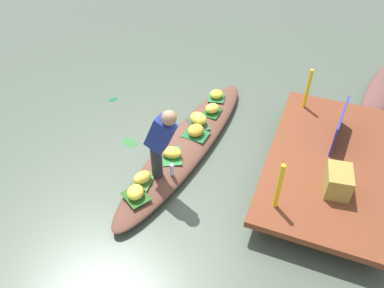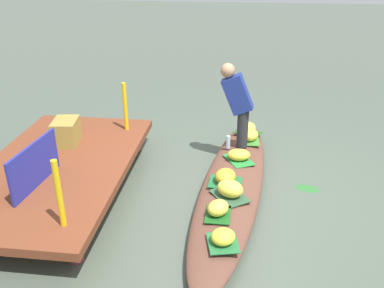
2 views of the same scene
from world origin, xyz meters
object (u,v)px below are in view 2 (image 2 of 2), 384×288
at_px(banana_bunch_3, 218,208).
at_px(banana_bunch_6, 223,237).
at_px(banana_bunch_5, 251,135).
at_px(vendor_person, 237,101).
at_px(vendor_boat, 233,184).
at_px(produce_crate, 66,132).
at_px(market_banner, 35,165).
at_px(banana_bunch_4, 239,155).
at_px(water_bottle, 228,142).
at_px(banana_bunch_2, 230,189).
at_px(banana_bunch_1, 248,128).
at_px(banana_bunch_0, 225,176).

height_order(banana_bunch_3, banana_bunch_6, banana_bunch_3).
relative_size(banana_bunch_5, vendor_person, 0.22).
height_order(vendor_boat, produce_crate, produce_crate).
bearing_deg(market_banner, banana_bunch_3, -88.20).
bearing_deg(banana_bunch_4, vendor_person, 7.84).
xyz_separation_m(banana_bunch_3, banana_bunch_6, (-0.47, -0.08, -0.01)).
relative_size(banana_bunch_3, vendor_person, 0.21).
bearing_deg(water_bottle, banana_bunch_2, -176.60).
bearing_deg(banana_bunch_4, banana_bunch_2, 174.68).
bearing_deg(banana_bunch_1, banana_bunch_4, 172.23).
relative_size(banana_bunch_4, banana_bunch_6, 1.28).
xyz_separation_m(banana_bunch_5, vendor_person, (-0.20, 0.23, 0.61)).
bearing_deg(vendor_person, market_banner, 126.08).
height_order(banana_bunch_0, market_banner, market_banner).
bearing_deg(banana_bunch_0, market_banner, 104.50).
height_order(vendor_boat, banana_bunch_3, banana_bunch_3).
height_order(vendor_boat, banana_bunch_2, banana_bunch_2).
bearing_deg(banana_bunch_2, vendor_person, -1.03).
relative_size(banana_bunch_1, banana_bunch_4, 0.84).
xyz_separation_m(vendor_boat, banana_bunch_5, (1.12, -0.23, 0.20)).
relative_size(vendor_boat, banana_bunch_2, 12.76).
xyz_separation_m(banana_bunch_0, market_banner, (-0.55, 2.14, 0.31)).
relative_size(banana_bunch_2, banana_bunch_6, 1.29).
xyz_separation_m(banana_bunch_2, banana_bunch_4, (0.93, -0.09, -0.02)).
distance_m(banana_bunch_2, water_bottle, 1.29).
xyz_separation_m(vendor_person, market_banner, (-1.63, 2.24, -0.29)).
xyz_separation_m(banana_bunch_3, vendor_person, (1.76, -0.14, 0.61)).
bearing_deg(vendor_person, produce_crate, 102.04).
height_order(banana_bunch_1, market_banner, market_banner).
relative_size(banana_bunch_1, banana_bunch_6, 1.07).
bearing_deg(vendor_boat, banana_bunch_0, 156.21).
height_order(vendor_person, water_bottle, vendor_person).
height_order(vendor_person, market_banner, vendor_person).
relative_size(banana_bunch_6, vendor_person, 0.20).
bearing_deg(banana_bunch_4, banana_bunch_1, -7.77).
height_order(banana_bunch_4, water_bottle, water_bottle).
relative_size(banana_bunch_0, banana_bunch_4, 0.92).
height_order(banana_bunch_0, banana_bunch_5, banana_bunch_0).
height_order(banana_bunch_1, banana_bunch_4, banana_bunch_1).
distance_m(banana_bunch_0, banana_bunch_2, 0.31).
relative_size(vendor_person, water_bottle, 6.34).
height_order(banana_bunch_0, produce_crate, produce_crate).
bearing_deg(banana_bunch_3, banana_bunch_1, -8.30).
xyz_separation_m(banana_bunch_6, water_bottle, (2.14, 0.04, 0.02)).
xyz_separation_m(banana_bunch_2, produce_crate, (0.88, 2.31, 0.21)).
xyz_separation_m(banana_bunch_6, market_banner, (0.61, 2.18, 0.33)).
bearing_deg(produce_crate, vendor_person, -77.96).
height_order(vendor_boat, market_banner, market_banner).
distance_m(banana_bunch_5, water_bottle, 0.44).
height_order(banana_bunch_1, water_bottle, water_bottle).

